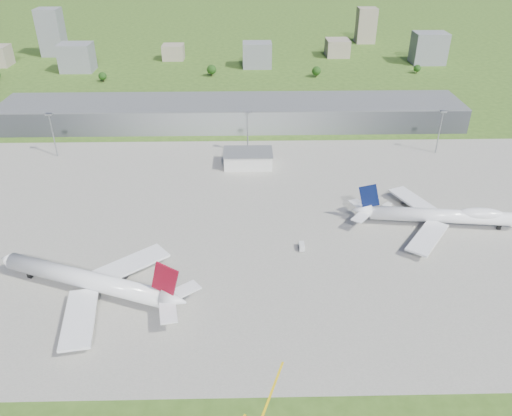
{
  "coord_description": "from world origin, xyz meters",
  "views": [
    {
      "loc": [
        9.0,
        -151.17,
        119.81
      ],
      "look_at": [
        13.09,
        37.85,
        9.0
      ],
      "focal_mm": 35.0,
      "sensor_mm": 36.0,
      "label": 1
    }
  ],
  "objects_px": {
    "van_white_near": "(302,247)",
    "airliner_blue_quad": "(442,216)",
    "tug_yellow": "(100,280)",
    "van_white_far": "(387,207)",
    "airliner_red_twin": "(91,281)"
  },
  "relations": [
    {
      "from": "tug_yellow",
      "to": "van_white_far",
      "type": "bearing_deg",
      "value": -30.76
    },
    {
      "from": "airliner_red_twin",
      "to": "van_white_near",
      "type": "relative_size",
      "value": 15.26
    },
    {
      "from": "tug_yellow",
      "to": "van_white_near",
      "type": "distance_m",
      "value": 80.94
    },
    {
      "from": "tug_yellow",
      "to": "van_white_near",
      "type": "bearing_deg",
      "value": -39.69
    },
    {
      "from": "van_white_near",
      "to": "airliner_blue_quad",
      "type": "bearing_deg",
      "value": -75.22
    },
    {
      "from": "tug_yellow",
      "to": "airliner_red_twin",
      "type": "bearing_deg",
      "value": -150.21
    },
    {
      "from": "airliner_blue_quad",
      "to": "van_white_near",
      "type": "bearing_deg",
      "value": -158.86
    },
    {
      "from": "airliner_red_twin",
      "to": "van_white_near",
      "type": "xyz_separation_m",
      "value": [
        79.25,
        26.71,
        -4.52
      ]
    },
    {
      "from": "airliner_blue_quad",
      "to": "van_white_far",
      "type": "relative_size",
      "value": 14.04
    },
    {
      "from": "airliner_blue_quad",
      "to": "tug_yellow",
      "type": "height_order",
      "value": "airliner_blue_quad"
    },
    {
      "from": "airliner_blue_quad",
      "to": "van_white_near",
      "type": "relative_size",
      "value": 15.15
    },
    {
      "from": "airliner_red_twin",
      "to": "van_white_far",
      "type": "xyz_separation_m",
      "value": [
        122.68,
        58.88,
        -4.5
      ]
    },
    {
      "from": "airliner_blue_quad",
      "to": "van_white_near",
      "type": "xyz_separation_m",
      "value": [
        -63.74,
        -16.41,
        -4.22
      ]
    },
    {
      "from": "airliner_blue_quad",
      "to": "airliner_red_twin",
      "type": "bearing_deg",
      "value": -156.51
    },
    {
      "from": "tug_yellow",
      "to": "airliner_blue_quad",
      "type": "bearing_deg",
      "value": -39.56
    }
  ]
}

